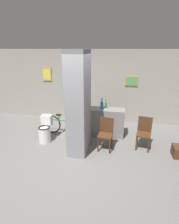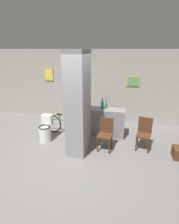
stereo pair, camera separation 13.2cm
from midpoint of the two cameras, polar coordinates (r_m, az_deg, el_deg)
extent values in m
plane|color=slate|center=(4.62, -7.10, -14.58)|extent=(14.00, 14.00, 0.00)
cube|color=gray|center=(6.49, -0.68, 8.36)|extent=(8.00, 0.06, 2.60)
cube|color=#B79338|center=(6.87, -14.27, 11.79)|extent=(0.36, 0.02, 0.48)
cube|color=#E0CC4C|center=(6.86, -14.32, 11.77)|extent=(0.30, 0.01, 0.39)
cube|color=#B79338|center=(6.29, 12.97, 9.80)|extent=(0.44, 0.02, 0.34)
cube|color=#4C9959|center=(6.28, 12.98, 9.78)|extent=(0.36, 0.01, 0.28)
cube|color=gray|center=(4.41, -4.36, 2.68)|extent=(0.46, 0.92, 2.60)
cylinder|color=#593319|center=(4.24, -8.26, 5.33)|extent=(0.03, 0.40, 0.40)
cylinder|color=red|center=(4.25, -8.46, 5.34)|extent=(0.01, 0.07, 0.07)
cube|color=gray|center=(5.50, 3.72, -3.27)|extent=(1.30, 0.44, 0.88)
cylinder|color=silver|center=(5.37, -15.11, -7.20)|extent=(0.35, 0.35, 0.44)
torus|color=black|center=(5.27, -15.33, -4.96)|extent=(0.34, 0.34, 0.04)
cube|color=silver|center=(5.40, -14.44, -2.57)|extent=(0.31, 0.20, 0.31)
cylinder|color=#4C2D19|center=(4.71, 1.97, -10.66)|extent=(0.04, 0.04, 0.41)
cylinder|color=#4C2D19|center=(4.66, 5.83, -11.15)|extent=(0.04, 0.04, 0.41)
cylinder|color=#4C2D19|center=(4.98, 2.87, -8.86)|extent=(0.04, 0.04, 0.41)
cylinder|color=#4C2D19|center=(4.93, 6.50, -9.30)|extent=(0.04, 0.04, 0.41)
cube|color=#4C2D19|center=(4.71, 4.36, -7.60)|extent=(0.40, 0.40, 0.04)
cube|color=#4C2D19|center=(4.76, 4.86, -4.19)|extent=(0.37, 0.07, 0.43)
cylinder|color=#4C2D19|center=(4.91, 14.27, -9.95)|extent=(0.04, 0.04, 0.41)
cylinder|color=#4C2D19|center=(4.90, 17.99, -10.41)|extent=(0.04, 0.04, 0.41)
cylinder|color=#4C2D19|center=(5.19, 14.68, -8.28)|extent=(0.04, 0.04, 0.41)
cylinder|color=#4C2D19|center=(5.18, 18.19, -8.71)|extent=(0.04, 0.04, 0.41)
cube|color=#4C2D19|center=(4.94, 16.53, -7.04)|extent=(0.43, 0.43, 0.04)
cube|color=#4C2D19|center=(5.00, 16.95, -3.81)|extent=(0.37, 0.09, 0.43)
torus|color=black|center=(5.82, -12.92, -3.83)|extent=(0.62, 0.04, 0.62)
torus|color=black|center=(5.50, -2.69, -4.74)|extent=(0.62, 0.04, 0.62)
cylinder|color=#266633|center=(5.57, -8.03, -2.80)|extent=(0.97, 0.04, 0.04)
cylinder|color=#266633|center=(5.66, -10.57, -2.59)|extent=(0.03, 0.03, 0.32)
cylinder|color=#266633|center=(5.45, -3.26, -3.17)|extent=(0.03, 0.03, 0.29)
cube|color=black|center=(5.60, -10.69, -0.90)|extent=(0.16, 0.06, 0.04)
cylinder|color=#262626|center=(5.39, -3.29, -1.76)|extent=(0.03, 0.42, 0.03)
cylinder|color=#19598C|center=(5.33, 3.33, 2.21)|extent=(0.09, 0.09, 0.21)
cylinder|color=#19598C|center=(5.28, 3.36, 3.74)|extent=(0.03, 0.03, 0.09)
sphere|color=#333333|center=(5.27, 3.37, 4.32)|extent=(0.04, 0.04, 0.04)
cylinder|color=#267233|center=(5.39, 4.61, 2.15)|extent=(0.06, 0.06, 0.16)
cylinder|color=#267233|center=(5.36, 4.64, 3.34)|extent=(0.02, 0.02, 0.07)
sphere|color=#333333|center=(5.34, 4.66, 3.77)|extent=(0.03, 0.03, 0.03)
camera|label=1|loc=(0.07, -90.78, -0.28)|focal=28.00mm
camera|label=2|loc=(0.07, 89.22, 0.28)|focal=28.00mm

